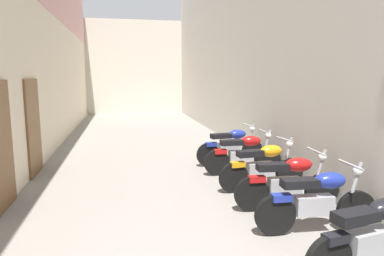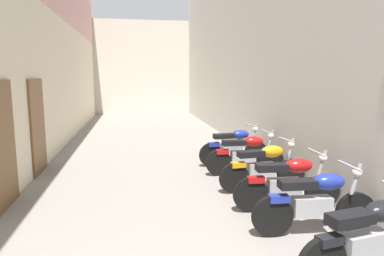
{
  "view_description": "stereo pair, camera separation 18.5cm",
  "coord_description": "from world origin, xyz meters",
  "px_view_note": "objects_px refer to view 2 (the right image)",
  "views": [
    {
      "loc": [
        -0.82,
        -0.48,
        2.26
      ],
      "look_at": [
        0.44,
        5.56,
        1.32
      ],
      "focal_mm": 31.7,
      "sensor_mm": 36.0,
      "label": 1
    },
    {
      "loc": [
        -0.63,
        -0.51,
        2.26
      ],
      "look_at": [
        0.44,
        5.56,
        1.32
      ],
      "focal_mm": 31.7,
      "sensor_mm": 36.0,
      "label": 2
    }
  ],
  "objects_px": {
    "motorcycle_fifth": "(264,166)",
    "motorcycle_sixth": "(246,153)",
    "motorcycle_fourth": "(288,182)",
    "motorcycle_third": "(316,201)",
    "motorcycle_second": "(369,237)",
    "motorcycle_seventh": "(234,145)"
  },
  "relations": [
    {
      "from": "motorcycle_second",
      "to": "motorcycle_fifth",
      "type": "bearing_deg",
      "value": 90.0
    },
    {
      "from": "motorcycle_third",
      "to": "motorcycle_fourth",
      "type": "xyz_separation_m",
      "value": [
        -0.0,
        0.89,
        0.0
      ]
    },
    {
      "from": "motorcycle_fourth",
      "to": "motorcycle_fifth",
      "type": "height_order",
      "value": "same"
    },
    {
      "from": "motorcycle_third",
      "to": "motorcycle_fourth",
      "type": "bearing_deg",
      "value": 90.0
    },
    {
      "from": "motorcycle_sixth",
      "to": "motorcycle_seventh",
      "type": "xyz_separation_m",
      "value": [
        -0.0,
        0.92,
        0.0
      ]
    },
    {
      "from": "motorcycle_fifth",
      "to": "motorcycle_sixth",
      "type": "relative_size",
      "value": 1.0
    },
    {
      "from": "motorcycle_fourth",
      "to": "motorcycle_fifth",
      "type": "relative_size",
      "value": 1.0
    },
    {
      "from": "motorcycle_fourth",
      "to": "motorcycle_sixth",
      "type": "distance_m",
      "value": 2.16
    },
    {
      "from": "motorcycle_second",
      "to": "motorcycle_fourth",
      "type": "height_order",
      "value": "same"
    },
    {
      "from": "motorcycle_fourth",
      "to": "motorcycle_seventh",
      "type": "relative_size",
      "value": 1.0
    },
    {
      "from": "motorcycle_fifth",
      "to": "motorcycle_sixth",
      "type": "bearing_deg",
      "value": 90.0
    },
    {
      "from": "motorcycle_third",
      "to": "motorcycle_fourth",
      "type": "height_order",
      "value": "same"
    },
    {
      "from": "motorcycle_fifth",
      "to": "motorcycle_sixth",
      "type": "height_order",
      "value": "same"
    },
    {
      "from": "motorcycle_fourth",
      "to": "motorcycle_sixth",
      "type": "relative_size",
      "value": 1.0
    },
    {
      "from": "motorcycle_third",
      "to": "motorcycle_seventh",
      "type": "xyz_separation_m",
      "value": [
        -0.0,
        3.97,
        0.0
      ]
    },
    {
      "from": "motorcycle_fourth",
      "to": "motorcycle_fifth",
      "type": "distance_m",
      "value": 1.06
    },
    {
      "from": "motorcycle_fourth",
      "to": "motorcycle_second",
      "type": "bearing_deg",
      "value": -90.0
    },
    {
      "from": "motorcycle_fifth",
      "to": "motorcycle_second",
      "type": "bearing_deg",
      "value": -90.0
    },
    {
      "from": "motorcycle_fifth",
      "to": "motorcycle_seventh",
      "type": "distance_m",
      "value": 2.02
    },
    {
      "from": "motorcycle_sixth",
      "to": "motorcycle_second",
      "type": "bearing_deg",
      "value": -90.0
    },
    {
      "from": "motorcycle_fifth",
      "to": "motorcycle_seventh",
      "type": "xyz_separation_m",
      "value": [
        -0.0,
        2.02,
        0.0
      ]
    },
    {
      "from": "motorcycle_sixth",
      "to": "motorcycle_fourth",
      "type": "bearing_deg",
      "value": -90.0
    }
  ]
}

